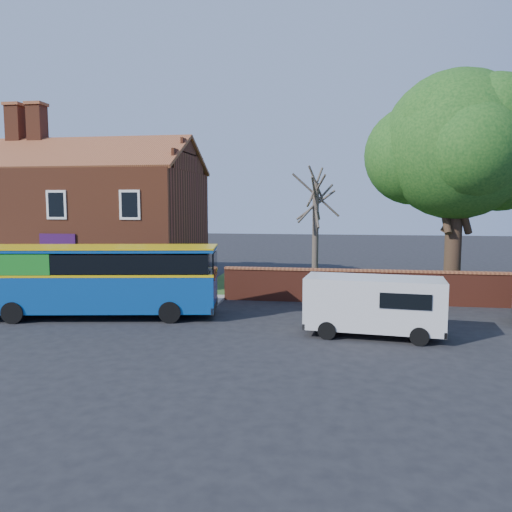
# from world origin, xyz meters

# --- Properties ---
(ground) EXTENTS (120.00, 120.00, 0.00)m
(ground) POSITION_xyz_m (0.00, 0.00, 0.00)
(ground) COLOR black
(ground) RESTS_ON ground
(pavement) EXTENTS (18.00, 3.50, 0.12)m
(pavement) POSITION_xyz_m (-7.00, 5.75, 0.06)
(pavement) COLOR gray
(pavement) RESTS_ON ground
(kerb) EXTENTS (18.00, 0.15, 0.14)m
(kerb) POSITION_xyz_m (-7.00, 4.00, 0.07)
(kerb) COLOR slate
(kerb) RESTS_ON ground
(grass_strip) EXTENTS (26.00, 12.00, 0.04)m
(grass_strip) POSITION_xyz_m (13.00, 13.00, 0.02)
(grass_strip) COLOR #426B28
(grass_strip) RESTS_ON ground
(shop_building) EXTENTS (12.30, 8.13, 10.50)m
(shop_building) POSITION_xyz_m (-7.02, 11.50, 3.41)
(shop_building) COLOR brown
(shop_building) RESTS_ON ground
(boundary_wall) EXTENTS (22.00, 0.38, 1.60)m
(boundary_wall) POSITION_xyz_m (13.00, 7.00, 0.81)
(boundary_wall) COLOR maroon
(boundary_wall) RESTS_ON ground
(bus) EXTENTS (9.86, 3.98, 2.92)m
(bus) POSITION_xyz_m (-2.59, 2.43, 1.66)
(bus) COLOR #0D4390
(bus) RESTS_ON ground
(van_near) EXTENTS (4.92, 2.38, 2.08)m
(van_near) POSITION_xyz_m (8.64, 1.16, 1.16)
(van_near) COLOR silver
(van_near) RESTS_ON ground
(large_tree) EXTENTS (9.08, 7.18, 11.08)m
(large_tree) POSITION_xyz_m (13.16, 9.52, 7.25)
(large_tree) COLOR black
(large_tree) RESTS_ON ground
(bare_tree) EXTENTS (2.33, 2.78, 6.23)m
(bare_tree) POSITION_xyz_m (6.27, 9.40, 3.20)
(bare_tree) COLOR #4C4238
(bare_tree) RESTS_ON ground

